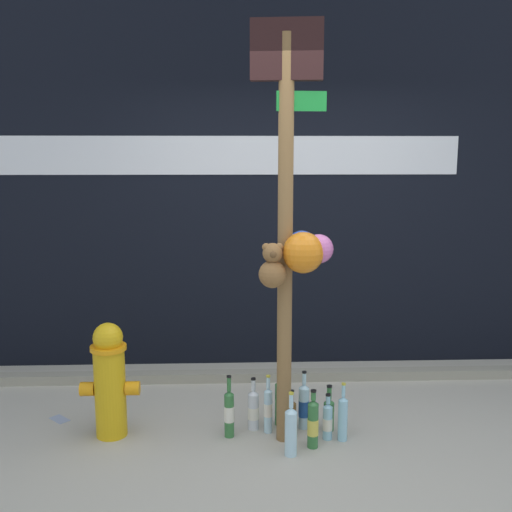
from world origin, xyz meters
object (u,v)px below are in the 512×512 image
Objects in this scene: bottle_8 at (292,415)px; bottle_0 at (291,430)px; bottle_2 at (253,409)px; bottle_10 at (313,424)px; bottle_5 at (329,413)px; bottle_6 at (229,413)px; bottle_1 at (328,421)px; bottle_4 at (268,409)px; memorial_post at (295,221)px; fire_hydrant at (110,379)px; bottle_3 at (304,406)px; bottle_9 at (343,417)px; bottle_7 at (280,401)px.

bottle_0 is at bearing -96.39° from bottle_8.
bottle_10 is (0.38, -0.28, 0.02)m from bottle_2.
bottle_6 is (-0.69, -0.07, 0.04)m from bottle_5.
bottle_1 is 0.78× the size of bottle_4.
bottle_5 is at bearing 59.17° from bottle_10.
bottle_10 reaches higher than bottle_2.
memorial_post is at bearing 139.77° from bottle_10.
bottle_0 is 0.97× the size of bottle_6.
bottle_4 is at bearing -27.84° from bottle_2.
bottle_1 is at bearing -4.47° from fire_hydrant.
bottle_1 is 0.77× the size of bottle_3.
bottle_6 is (-0.66, 0.06, 0.04)m from bottle_1.
bottle_3 is 0.28m from bottle_10.
fire_hydrant is at bearing 175.53° from bottle_1.
bottle_3 is at bearing 129.67° from bottle_1.
bottle_0 is 1.13× the size of bottle_2.
bottle_1 is at bearing 168.53° from bottle_9.
bottle_8 is 0.36m from bottle_9.
bottle_5 is 1.09× the size of bottle_8.
bottle_5 is 0.69m from bottle_6.
bottle_0 is (1.19, -0.32, -0.23)m from fire_hydrant.
bottle_10 is (-0.21, -0.09, 0.00)m from bottle_9.
bottle_2 is at bearing -161.19° from bottle_7.
bottle_6 is 1.09× the size of bottle_7.
memorial_post is 6.54× the size of bottle_4.
fire_hydrant reaches higher than bottle_10.
bottle_0 reaches higher than bottle_1.
bottle_5 is 0.81× the size of bottle_9.
bottle_10 is at bearing -17.36° from bottle_6.
bottle_7 is 0.47m from bottle_9.
bottle_7 is at bearing 142.39° from bottle_1.
bottle_6 is 1.10× the size of bottle_10.
memorial_post is 1.37m from bottle_6.
fire_hydrant reaches higher than bottle_2.
bottle_8 is (0.16, 0.01, -0.05)m from bottle_4.
bottle_8 is at bearing -178.37° from bottle_5.
memorial_post reaches higher than bottle_8.
bottle_7 is 1.01× the size of bottle_10.
fire_hydrant is at bearing 170.59° from bottle_10.
memorial_post is at bearing -37.32° from bottle_4.
bottle_5 is 0.75× the size of bottle_6.
bottle_8 is at bearing 156.53° from bottle_9.
bottle_4 is (-0.39, 0.11, 0.04)m from bottle_1.
memorial_post is 1.32m from bottle_10.
bottle_10 is (-0.14, -0.24, 0.04)m from bottle_5.
fire_hydrant is 1.19m from bottle_7.
bottle_1 is at bearing -18.69° from bottle_2.
bottle_0 is 0.18m from bottle_10.
bottle_2 is (-0.25, 0.17, -1.33)m from memorial_post.
bottle_7 is (0.36, 0.17, -0.00)m from bottle_6.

